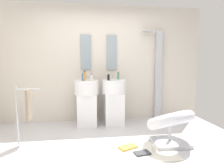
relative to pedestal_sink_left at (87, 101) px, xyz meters
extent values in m
cube|color=silver|center=(0.29, -1.22, -0.55)|extent=(4.80, 3.60, 0.04)
cube|color=beige|center=(0.29, 0.43, 0.77)|extent=(4.80, 0.10, 2.60)
cube|color=white|center=(0.00, 0.00, -0.19)|extent=(0.40, 0.40, 0.67)
cylinder|color=white|center=(0.00, 0.00, 0.29)|extent=(0.50, 0.50, 0.29)
cylinder|color=#B7BABF|center=(0.00, 0.14, 0.48)|extent=(0.02, 0.02, 0.10)
cube|color=white|center=(0.58, 0.00, -0.19)|extent=(0.40, 0.40, 0.67)
cylinder|color=white|center=(0.58, 0.00, 0.29)|extent=(0.50, 0.50, 0.29)
cylinder|color=#B7BABF|center=(0.58, 0.14, 0.48)|extent=(0.02, 0.02, 0.10)
cube|color=#8C9EA8|center=(0.00, 0.36, 1.02)|extent=(0.22, 0.03, 0.77)
cube|color=#8C9EA8|center=(0.58, 0.36, 1.02)|extent=(0.22, 0.03, 0.77)
cube|color=#B7BABF|center=(1.68, 0.31, 0.49)|extent=(0.14, 0.08, 2.05)
cylinder|color=#B7BABF|center=(1.53, 0.29, 1.50)|extent=(0.30, 0.02, 0.02)
cylinder|color=#B7BABF|center=(1.38, 0.26, 1.50)|extent=(0.24, 0.24, 0.02)
cube|color=#B7BABF|center=(1.32, -1.17, -0.50)|extent=(0.56, 0.50, 0.06)
cylinder|color=#B7BABF|center=(1.32, -1.17, -0.33)|extent=(0.05, 0.05, 0.34)
torus|color=silver|center=(1.32, -1.17, -0.13)|extent=(1.02, 1.02, 0.49)
cylinder|color=#B7BABF|center=(-1.13, -0.81, -0.06)|extent=(0.03, 0.03, 0.95)
cylinder|color=#B7BABF|center=(-0.95, -0.81, 0.37)|extent=(0.36, 0.02, 0.02)
cube|color=gray|center=(-0.95, -0.81, 0.12)|extent=(0.04, 0.22, 0.50)
cube|color=white|center=(0.73, -1.39, -0.53)|extent=(1.11, 0.68, 0.01)
cube|color=gold|center=(0.61, -1.24, -0.51)|extent=(0.32, 0.26, 0.03)
cube|color=#38383D|center=(0.77, -1.46, -0.51)|extent=(0.25, 0.19, 0.02)
cylinder|color=white|center=(0.97, -1.40, -0.47)|extent=(0.08, 0.08, 0.10)
cylinder|color=white|center=(0.10, -0.09, 0.49)|extent=(0.05, 0.05, 0.12)
cylinder|color=black|center=(0.10, -0.09, 0.56)|extent=(0.03, 0.03, 0.02)
cylinder|color=#59996B|center=(0.69, 0.11, 0.50)|extent=(0.05, 0.05, 0.14)
cylinder|color=black|center=(0.69, 0.11, 0.58)|extent=(0.03, 0.03, 0.02)
cylinder|color=#4C72B7|center=(-0.07, -0.16, 0.50)|extent=(0.05, 0.05, 0.14)
cylinder|color=black|center=(-0.07, -0.16, 0.58)|extent=(0.03, 0.03, 0.02)
cylinder|color=black|center=(0.45, -0.12, 0.49)|extent=(0.05, 0.05, 0.11)
cylinder|color=black|center=(0.45, -0.12, 0.56)|extent=(0.03, 0.03, 0.02)
cylinder|color=#C68C38|center=(-0.04, -0.17, 0.52)|extent=(0.06, 0.06, 0.18)
cylinder|color=black|center=(-0.04, -0.17, 0.62)|extent=(0.03, 0.03, 0.02)
camera|label=1|loc=(-0.05, -4.10, 0.80)|focal=31.64mm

